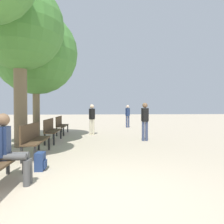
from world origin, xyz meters
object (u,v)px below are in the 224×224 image
(person_seated, at_px, (10,147))
(pedestrian_mid, at_px, (92,117))
(bench_row_3, at_px, (61,124))
(backpack, at_px, (40,161))
(pedestrian_far, at_px, (128,115))
(bench_row_2, at_px, (51,128))
(pedestrian_near, at_px, (145,119))
(bench_row_1, at_px, (34,137))
(tree_row_2, at_px, (36,53))
(tree_row_1, at_px, (20,28))

(person_seated, xyz_separation_m, pedestrian_mid, (1.42, 7.29, 0.20))
(bench_row_3, bearing_deg, pedestrian_mid, -12.27)
(backpack, xyz_separation_m, pedestrian_mid, (1.11, 6.36, 0.70))
(bench_row_3, relative_size, pedestrian_far, 1.14)
(bench_row_3, distance_m, person_seated, 7.65)
(bench_row_2, height_order, backpack, bench_row_2)
(bench_row_2, xyz_separation_m, pedestrian_far, (4.12, 6.06, 0.35))
(person_seated, bearing_deg, pedestrian_near, 53.48)
(bench_row_3, xyz_separation_m, pedestrian_mid, (1.65, -0.36, 0.35))
(pedestrian_near, bearing_deg, bench_row_1, -147.18)
(person_seated, distance_m, backpack, 1.10)
(bench_row_3, height_order, tree_row_2, tree_row_2)
(bench_row_2, distance_m, tree_row_1, 3.95)
(bench_row_2, relative_size, pedestrian_near, 1.12)
(tree_row_1, bearing_deg, bench_row_1, -60.48)
(pedestrian_near, bearing_deg, bench_row_2, 178.66)
(tree_row_1, xyz_separation_m, backpack, (1.41, -3.04, -4.05))
(backpack, bearing_deg, bench_row_1, 109.92)
(pedestrian_mid, bearing_deg, bench_row_3, 167.73)
(bench_row_1, xyz_separation_m, bench_row_3, (0.00, 5.21, 0.00))
(tree_row_1, xyz_separation_m, pedestrian_far, (4.98, 7.14, -3.34))
(bench_row_3, xyz_separation_m, backpack, (0.55, -6.72, -0.36))
(bench_row_3, height_order, pedestrian_far, pedestrian_far)
(bench_row_2, distance_m, pedestrian_far, 7.34)
(tree_row_2, relative_size, pedestrian_far, 3.64)
(pedestrian_near, relative_size, pedestrian_far, 1.02)
(bench_row_2, relative_size, tree_row_1, 0.31)
(bench_row_2, relative_size, pedestrian_far, 1.14)
(pedestrian_near, distance_m, pedestrian_mid, 3.24)
(bench_row_1, xyz_separation_m, bench_row_2, (0.00, 2.61, 0.00))
(backpack, height_order, pedestrian_mid, pedestrian_mid)
(bench_row_3, relative_size, pedestrian_near, 1.12)
(person_seated, bearing_deg, backpack, 71.28)
(person_seated, bearing_deg, pedestrian_mid, 78.97)
(tree_row_2, relative_size, backpack, 14.39)
(pedestrian_mid, bearing_deg, bench_row_2, -126.34)
(backpack, height_order, pedestrian_far, pedestrian_far)
(bench_row_1, height_order, person_seated, person_seated)
(bench_row_1, relative_size, pedestrian_near, 1.12)
(pedestrian_far, bearing_deg, bench_row_1, -115.42)
(pedestrian_far, bearing_deg, bench_row_3, -140.01)
(bench_row_1, xyz_separation_m, pedestrian_far, (4.12, 8.67, 0.35))
(bench_row_2, bearing_deg, tree_row_2, 129.39)
(pedestrian_near, xyz_separation_m, pedestrian_far, (0.22, 6.15, -0.02))
(pedestrian_near, height_order, pedestrian_mid, pedestrian_near)
(bench_row_1, xyz_separation_m, person_seated, (0.23, -2.44, 0.15))
(tree_row_1, height_order, tree_row_2, tree_row_1)
(tree_row_1, distance_m, pedestrian_far, 9.33)
(bench_row_1, relative_size, pedestrian_mid, 1.15)
(bench_row_3, bearing_deg, bench_row_2, -90.00)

